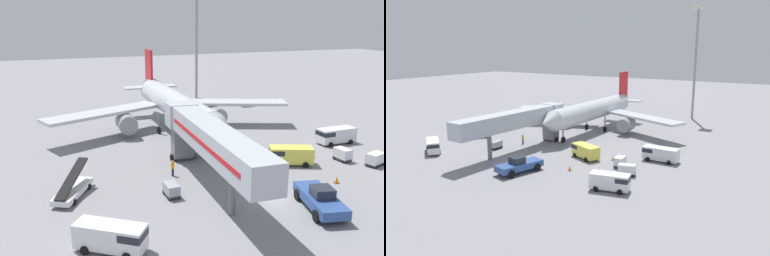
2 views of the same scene
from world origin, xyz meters
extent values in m
plane|color=gray|center=(0.00, 0.00, 0.00)|extent=(300.00, 300.00, 0.00)
cylinder|color=silver|center=(-1.89, 24.61, 4.56)|extent=(3.99, 26.91, 3.88)
cone|color=silver|center=(-1.95, 9.57, 4.56)|extent=(3.82, 3.20, 3.81)
cone|color=silver|center=(-1.82, 40.53, 4.85)|extent=(3.71, 4.97, 3.69)
cube|color=red|center=(-1.83, 39.30, 8.45)|extent=(0.38, 3.89, 6.21)
cube|color=silver|center=(0.50, 38.93, 5.05)|extent=(4.67, 2.85, 0.24)
cube|color=silver|center=(-4.16, 38.95, 5.05)|extent=(4.67, 2.85, 0.24)
cube|color=silver|center=(8.31, 27.24, 3.69)|extent=(18.17, 10.43, 0.44)
cube|color=silver|center=(-12.06, 27.32, 3.69)|extent=(18.20, 10.31, 0.44)
cylinder|color=gray|center=(5.24, 26.15, 2.05)|extent=(2.72, 3.53, 2.71)
cylinder|color=gray|center=(-9.00, 26.21, 2.05)|extent=(2.72, 3.53, 2.71)
cylinder|color=gray|center=(-1.93, 14.12, 1.97)|extent=(0.28, 0.28, 2.85)
cylinder|color=black|center=(-1.93, 14.12, 0.55)|extent=(0.35, 1.10, 1.10)
cylinder|color=gray|center=(0.35, 26.22, 1.97)|extent=(0.28, 0.28, 2.85)
cylinder|color=black|center=(0.35, 26.22, 0.55)|extent=(0.35, 1.10, 1.10)
cylinder|color=gray|center=(-4.11, 26.23, 1.97)|extent=(0.28, 0.28, 2.85)
cylinder|color=black|center=(-4.11, 26.23, 0.55)|extent=(0.35, 1.10, 1.10)
cube|color=#B2B7C1|center=(-5.26, 3.22, 5.61)|extent=(4.18, 21.75, 2.70)
cube|color=red|center=(-6.78, 3.30, 5.61)|extent=(1.04, 18.13, 0.44)
cube|color=#B2B7C1|center=(-4.64, 14.61, 5.61)|extent=(3.60, 2.99, 2.84)
cube|color=#232833|center=(-4.57, 15.91, 5.86)|extent=(3.31, 0.42, 0.90)
cube|color=slate|center=(-4.67, 14.01, 2.33)|extent=(2.64, 1.94, 3.86)
cylinder|color=black|center=(-6.09, 14.09, 0.40)|extent=(0.34, 0.82, 0.80)
cylinder|color=black|center=(-3.25, 13.93, 0.40)|extent=(0.34, 0.82, 0.80)
cylinder|color=slate|center=(-5.50, -1.10, 2.13)|extent=(0.70, 0.70, 4.26)
cube|color=#2D4C8E|center=(2.39, -3.26, 1.00)|extent=(4.18, 7.23, 0.90)
cube|color=#232833|center=(2.30, -3.59, 1.90)|extent=(2.19, 2.19, 0.90)
cylinder|color=black|center=(3.03, -5.71, 0.55)|extent=(0.66, 1.16, 1.10)
cylinder|color=black|center=(0.66, -5.10, 0.55)|extent=(0.66, 1.16, 1.10)
cylinder|color=black|center=(4.12, -1.43, 0.55)|extent=(0.66, 1.16, 1.10)
cylinder|color=black|center=(1.75, -0.82, 0.55)|extent=(0.66, 1.16, 1.10)
cube|color=white|center=(-18.41, 7.87, 0.57)|extent=(4.57, 6.23, 0.55)
cube|color=black|center=(-18.41, 7.87, 1.94)|extent=(3.85, 5.86, 2.13)
cylinder|color=black|center=(-18.30, 9.90, 0.30)|extent=(0.48, 0.63, 0.60)
cylinder|color=black|center=(-16.75, 9.05, 0.30)|extent=(0.48, 0.63, 0.60)
cylinder|color=black|center=(-20.06, 6.70, 0.30)|extent=(0.48, 0.63, 0.60)
cylinder|color=black|center=(-18.51, 5.85, 0.30)|extent=(0.48, 0.63, 0.60)
cube|color=white|center=(-16.68, -3.11, 1.24)|extent=(5.51, 4.74, 1.91)
cube|color=#1E232D|center=(-15.19, -4.20, 1.66)|extent=(2.54, 2.58, 0.61)
cylinder|color=black|center=(-14.78, -3.37, 0.34)|extent=(0.75, 0.68, 0.68)
cylinder|color=black|center=(-17.50, -1.38, 0.34)|extent=(0.75, 0.68, 0.68)
cylinder|color=black|center=(-18.58, -2.84, 0.34)|extent=(0.75, 0.68, 0.68)
cube|color=silver|center=(17.54, 12.46, 1.25)|extent=(5.46, 2.09, 1.92)
cube|color=#1E232D|center=(15.68, 12.46, 1.67)|extent=(1.75, 2.12, 0.61)
cylinder|color=black|center=(15.84, 11.46, 0.34)|extent=(0.68, 0.38, 0.68)
cylinder|color=black|center=(15.84, 13.46, 0.34)|extent=(0.68, 0.38, 0.68)
cylinder|color=black|center=(19.23, 11.46, 0.34)|extent=(0.68, 0.38, 0.68)
cylinder|color=black|center=(19.23, 13.46, 0.34)|extent=(0.68, 0.38, 0.68)
cube|color=#E5DB4C|center=(6.79, 7.69, 1.23)|extent=(5.46, 3.92, 1.89)
cube|color=#1E232D|center=(5.22, 8.37, 1.65)|extent=(2.32, 2.58, 0.60)
cylinder|color=black|center=(4.96, 7.40, 0.34)|extent=(0.77, 0.61, 0.68)
cylinder|color=black|center=(5.76, 9.22, 0.34)|extent=(0.77, 0.61, 0.68)
cylinder|color=black|center=(7.83, 6.15, 0.34)|extent=(0.77, 0.61, 0.68)
cylinder|color=black|center=(8.63, 7.97, 0.34)|extent=(0.77, 0.61, 0.68)
cube|color=#38383D|center=(15.90, 3.66, 0.29)|extent=(2.64, 1.95, 0.22)
cube|color=silver|center=(15.90, 3.66, 0.98)|extent=(2.64, 1.95, 1.17)
cylinder|color=black|center=(16.52, 4.48, 0.18)|extent=(0.38, 0.22, 0.36)
cylinder|color=black|center=(16.87, 3.32, 0.18)|extent=(0.38, 0.22, 0.36)
cylinder|color=black|center=(14.94, 4.01, 0.18)|extent=(0.38, 0.22, 0.36)
cylinder|color=black|center=(15.29, 2.84, 0.18)|extent=(0.38, 0.22, 0.36)
cube|color=#38383D|center=(13.48, 6.46, 0.29)|extent=(1.45, 2.10, 0.22)
cube|color=silver|center=(13.48, 6.46, 0.99)|extent=(1.45, 2.10, 1.18)
cylinder|color=black|center=(14.12, 5.81, 0.18)|extent=(0.15, 0.37, 0.36)
cylinder|color=black|center=(12.94, 5.71, 0.18)|extent=(0.15, 0.37, 0.36)
cylinder|color=black|center=(14.01, 7.21, 0.18)|extent=(0.15, 0.37, 0.36)
cylinder|color=black|center=(12.83, 7.11, 0.18)|extent=(0.15, 0.37, 0.36)
cube|color=#38383D|center=(-9.39, 4.33, 0.29)|extent=(1.25, 2.06, 0.22)
cube|color=#999EA5|center=(-9.39, 4.33, 0.87)|extent=(1.25, 2.06, 0.94)
cylinder|color=black|center=(-8.82, 3.63, 0.18)|extent=(0.13, 0.36, 0.36)
cylinder|color=black|center=(-9.93, 3.60, 0.18)|extent=(0.13, 0.36, 0.36)
cylinder|color=black|center=(-8.86, 5.05, 0.18)|extent=(0.13, 0.36, 0.36)
cylinder|color=black|center=(-9.96, 5.02, 0.18)|extent=(0.13, 0.36, 0.36)
cylinder|color=#1E2333|center=(-7.57, 9.31, 0.45)|extent=(0.37, 0.37, 0.90)
cylinder|color=orange|center=(-7.57, 9.31, 1.25)|extent=(0.49, 0.49, 0.71)
sphere|color=tan|center=(-7.57, 9.31, 1.75)|extent=(0.24, 0.24, 0.24)
cube|color=black|center=(11.06, 8.88, 0.01)|extent=(0.43, 0.43, 0.03)
cone|color=orange|center=(11.06, 8.88, 0.34)|extent=(0.36, 0.36, 0.63)
cube|color=black|center=(8.08, 1.09, 0.01)|extent=(0.50, 0.50, 0.03)
cone|color=orange|center=(8.08, 1.09, 0.39)|extent=(0.43, 0.43, 0.74)
cylinder|color=#93969B|center=(11.65, 50.15, 12.93)|extent=(0.56, 0.56, 25.85)
camera|label=1|loc=(-20.75, -30.45, 17.07)|focal=37.72mm
camera|label=2|loc=(37.24, -43.09, 17.82)|focal=36.03mm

